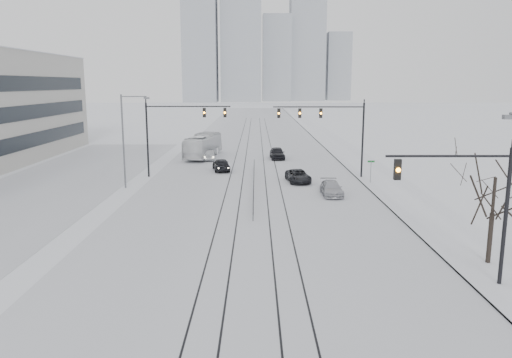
# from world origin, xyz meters

# --- Properties ---
(ground) EXTENTS (500.00, 500.00, 0.00)m
(ground) POSITION_xyz_m (0.00, 0.00, 0.00)
(ground) COLOR silver
(ground) RESTS_ON ground
(road) EXTENTS (22.00, 260.00, 0.02)m
(road) POSITION_xyz_m (0.00, 60.00, 0.01)
(road) COLOR silver
(road) RESTS_ON ground
(sidewalk_east) EXTENTS (5.00, 260.00, 0.16)m
(sidewalk_east) POSITION_xyz_m (13.50, 60.00, 0.08)
(sidewalk_east) COLOR white
(sidewalk_east) RESTS_ON ground
(curb) EXTENTS (0.10, 260.00, 0.12)m
(curb) POSITION_xyz_m (11.05, 60.00, 0.06)
(curb) COLOR gray
(curb) RESTS_ON ground
(parking_strip) EXTENTS (14.00, 60.00, 0.03)m
(parking_strip) POSITION_xyz_m (-20.00, 35.00, 0.01)
(parking_strip) COLOR silver
(parking_strip) RESTS_ON ground
(tram_rails) EXTENTS (5.30, 180.00, 0.01)m
(tram_rails) POSITION_xyz_m (-0.00, 40.00, 0.02)
(tram_rails) COLOR black
(tram_rails) RESTS_ON ground
(skyline) EXTENTS (96.00, 48.00, 72.00)m
(skyline) POSITION_xyz_m (5.02, 273.63, 30.65)
(skyline) COLOR #8F949D
(skyline) RESTS_ON ground
(traffic_mast_near) EXTENTS (6.10, 0.37, 7.00)m
(traffic_mast_near) POSITION_xyz_m (10.79, 6.00, 4.56)
(traffic_mast_near) COLOR black
(traffic_mast_near) RESTS_ON ground
(traffic_mast_ne) EXTENTS (9.60, 0.37, 8.00)m
(traffic_mast_ne) POSITION_xyz_m (8.15, 34.99, 5.76)
(traffic_mast_ne) COLOR black
(traffic_mast_ne) RESTS_ON ground
(traffic_mast_nw) EXTENTS (9.10, 0.37, 8.00)m
(traffic_mast_nw) POSITION_xyz_m (-8.52, 36.00, 5.57)
(traffic_mast_nw) COLOR black
(traffic_mast_nw) RESTS_ON ground
(street_light_west) EXTENTS (2.73, 0.25, 9.00)m
(street_light_west) POSITION_xyz_m (-12.20, 30.00, 5.21)
(street_light_west) COLOR #595B60
(street_light_west) RESTS_ON ground
(bare_tree) EXTENTS (4.40, 4.40, 6.10)m
(bare_tree) POSITION_xyz_m (13.20, 9.00, 4.49)
(bare_tree) COLOR black
(bare_tree) RESTS_ON ground
(median_fence) EXTENTS (0.06, 24.00, 1.00)m
(median_fence) POSITION_xyz_m (0.00, 30.00, 0.53)
(median_fence) COLOR black
(median_fence) RESTS_ON ground
(street_sign) EXTENTS (0.70, 0.06, 2.40)m
(street_sign) POSITION_xyz_m (11.80, 32.00, 1.61)
(street_sign) COLOR #595B60
(street_sign) RESTS_ON ground
(sedan_sb_inner) EXTENTS (2.52, 4.58, 1.48)m
(sedan_sb_inner) POSITION_xyz_m (-3.83, 39.58, 0.74)
(sedan_sb_inner) COLOR black
(sedan_sb_inner) RESTS_ON ground
(sedan_sb_outer) EXTENTS (1.87, 4.25, 1.36)m
(sedan_sb_outer) POSITION_xyz_m (-6.05, 47.92, 0.68)
(sedan_sb_outer) COLOR #93969A
(sedan_sb_outer) RESTS_ON ground
(sedan_nb_front) EXTENTS (2.63, 4.79, 1.27)m
(sedan_nb_front) POSITION_xyz_m (4.55, 32.87, 0.64)
(sedan_nb_front) COLOR black
(sedan_nb_front) RESTS_ON ground
(sedan_nb_right) EXTENTS (1.78, 4.36, 1.26)m
(sedan_nb_right) POSITION_xyz_m (7.07, 26.72, 0.63)
(sedan_nb_right) COLOR #ACADB4
(sedan_nb_right) RESTS_ON ground
(sedan_nb_far) EXTENTS (2.09, 4.65, 1.55)m
(sedan_nb_far) POSITION_xyz_m (3.06, 49.03, 0.78)
(sedan_nb_far) COLOR black
(sedan_nb_far) RESTS_ON ground
(box_truck) EXTENTS (4.36, 11.64, 3.17)m
(box_truck) POSITION_xyz_m (-7.04, 50.45, 1.58)
(box_truck) COLOR silver
(box_truck) RESTS_ON ground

